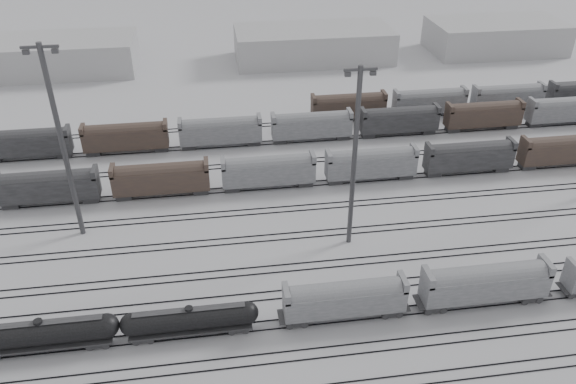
{
  "coord_description": "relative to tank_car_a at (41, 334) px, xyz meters",
  "views": [
    {
      "loc": [
        -17.23,
        -46.22,
        47.36
      ],
      "look_at": [
        -7.05,
        23.59,
        4.0
      ],
      "focal_mm": 35.0,
      "sensor_mm": 36.0,
      "label": 1
    }
  ],
  "objects": [
    {
      "name": "warehouse_right",
      "position": [
        97.43,
        94.0,
        1.63
      ],
      "size": [
        35.0,
        18.0,
        8.0
      ],
      "primitive_type": "cube",
      "color": "#A9A9AC",
      "rests_on": "ground"
    },
    {
      "name": "hopper_car_a",
      "position": [
        33.7,
        0.0,
        0.79
      ],
      "size": [
        14.3,
        2.84,
        5.11
      ],
      "color": "black",
      "rests_on": "ground"
    },
    {
      "name": "bg_string_mid",
      "position": [
        55.43,
        47.0,
        0.43
      ],
      "size": [
        151.0,
        3.0,
        5.6
      ],
      "color": "black",
      "rests_on": "ground"
    },
    {
      "name": "hopper_car_b",
      "position": [
        50.82,
        0.0,
        1.03
      ],
      "size": [
        15.38,
        3.06,
        5.5
      ],
      "color": "black",
      "rests_on": "ground"
    },
    {
      "name": "light_mast_b",
      "position": [
        0.45,
        22.12,
        12.35
      ],
      "size": [
        4.44,
        0.71,
        27.75
      ],
      "color": "#3D3D40",
      "rests_on": "ground"
    },
    {
      "name": "ground",
      "position": [
        37.43,
        -1.0,
        -2.37
      ],
      "size": [
        900.0,
        900.0,
        0.0
      ],
      "primitive_type": "plane",
      "color": "silver",
      "rests_on": "ground"
    },
    {
      "name": "bg_string_far",
      "position": [
        72.93,
        55.0,
        0.43
      ],
      "size": [
        66.0,
        3.0,
        5.6
      ],
      "color": "#45362C",
      "rests_on": "ground"
    },
    {
      "name": "warehouse_left",
      "position": [
        -22.57,
        94.0,
        1.63
      ],
      "size": [
        50.0,
        18.0,
        8.0
      ],
      "primitive_type": "cube",
      "color": "#A9A9AC",
      "rests_on": "ground"
    },
    {
      "name": "tank_car_a",
      "position": [
        0.0,
        0.0,
        0.0
      ],
      "size": [
        16.59,
        2.77,
        4.1
      ],
      "color": "black",
      "rests_on": "ground"
    },
    {
      "name": "tracks",
      "position": [
        37.43,
        16.5,
        -2.29
      ],
      "size": [
        220.0,
        71.5,
        0.16
      ],
      "color": "black",
      "rests_on": "ground"
    },
    {
      "name": "light_mast_c",
      "position": [
        37.87,
        14.63,
        11.23
      ],
      "size": [
        4.1,
        0.66,
        25.63
      ],
      "color": "#3D3D40",
      "rests_on": "ground"
    },
    {
      "name": "warehouse_mid",
      "position": [
        47.43,
        94.0,
        1.63
      ],
      "size": [
        40.0,
        18.0,
        8.0
      ],
      "primitive_type": "cube",
      "color": "#A9A9AC",
      "rests_on": "ground"
    },
    {
      "name": "tank_car_b",
      "position": [
        15.97,
        0.0,
        -0.16
      ],
      "size": [
        15.45,
        2.58,
        3.82
      ],
      "color": "black",
      "rests_on": "ground"
    },
    {
      "name": "bg_string_near",
      "position": [
        45.43,
        31.0,
        0.43
      ],
      "size": [
        151.0,
        3.0,
        5.6
      ],
      "color": "gray",
      "rests_on": "ground"
    }
  ]
}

